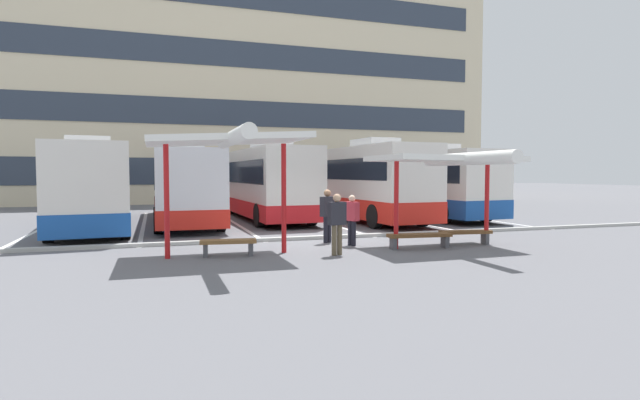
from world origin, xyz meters
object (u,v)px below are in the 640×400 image
coach_bus_0 (91,187)px  waiting_shelter_0 (228,142)px  bench_0 (228,244)px  coach_bus_3 (362,184)px  coach_bus_4 (418,184)px  waiting_passenger_1 (352,217)px  bench_1 (419,237)px  bench_2 (465,234)px  waiting_passenger_0 (337,220)px  coach_bus_2 (264,184)px  waiting_shelter_1 (448,161)px  coach_bus_1 (183,187)px  waiting_passenger_2 (327,212)px

coach_bus_0 → waiting_shelter_0: bearing=-64.2°
bench_0 → coach_bus_3: bearing=48.2°
coach_bus_4 → waiting_passenger_1: bearing=-129.7°
bench_1 → bench_2: same height
waiting_shelter_0 → waiting_passenger_1: 4.58m
bench_0 → waiting_passenger_0: bearing=-15.6°
coach_bus_4 → bench_1: coach_bus_4 is taller
coach_bus_2 → bench_1: coach_bus_2 is taller
bench_1 → waiting_passenger_1: (-1.71, 1.17, 0.56)m
bench_0 → bench_2: same height
coach_bus_0 → waiting_passenger_1: 11.60m
coach_bus_4 → waiting_passenger_0: (-8.31, -10.28, -0.71)m
coach_bus_0 → waiting_passenger_0: 12.05m
coach_bus_3 → coach_bus_4: bearing=15.7°
waiting_shelter_1 → bench_2: 2.49m
waiting_shelter_0 → bench_1: waiting_shelter_0 is taller
waiting_shelter_0 → coach_bus_2: bearing=73.2°
waiting_passenger_1 → coach_bus_1: bearing=115.1°
coach_bus_0 → bench_2: (11.79, -8.98, -1.35)m
coach_bus_4 → bench_2: coach_bus_4 is taller
coach_bus_2 → coach_bus_3: size_ratio=1.04×
coach_bus_0 → bench_0: coach_bus_0 is taller
coach_bus_3 → coach_bus_2: bearing=153.4°
waiting_shelter_1 → bench_0: bearing=175.3°
coach_bus_3 → bench_2: size_ratio=6.11×
coach_bus_3 → bench_2: bearing=-90.9°
coach_bus_0 → waiting_passenger_0: coach_bus_0 is taller
coach_bus_2 → waiting_passenger_1: coach_bus_2 is taller
coach_bus_4 → bench_0: (-11.17, -9.48, -1.36)m
coach_bus_1 → waiting_shelter_0: (0.61, -10.61, 1.45)m
coach_bus_1 → waiting_passenger_0: size_ratio=7.26×
bench_1 → waiting_passenger_1: waiting_passenger_1 is taller
waiting_shelter_0 → bench_1: bearing=-2.6°
coach_bus_0 → coach_bus_1: bearing=23.1°
waiting_passenger_1 → coach_bus_2: bearing=93.8°
coach_bus_3 → waiting_passenger_1: 8.59m
bench_2 → waiting_passenger_1: 3.67m
coach_bus_4 → waiting_shelter_0: size_ratio=2.23×
waiting_passenger_1 → bench_0: bearing=-169.4°
bench_1 → waiting_passenger_2: size_ratio=1.15×
waiting_shelter_1 → coach_bus_2: bearing=106.3°
bench_0 → waiting_passenger_0: size_ratio=0.91×
bench_0 → waiting_passenger_1: size_ratio=0.98×
waiting_shelter_0 → waiting_passenger_1: waiting_shelter_0 is taller
waiting_shelter_0 → waiting_passenger_2: 4.40m
waiting_passenger_2 → coach_bus_0: bearing=137.2°
coach_bus_1 → coach_bus_0: bearing=-156.9°
bench_1 → bench_0: bearing=175.6°
waiting_shelter_0 → waiting_shelter_1: bearing=-3.1°
coach_bus_0 → bench_1: 13.69m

